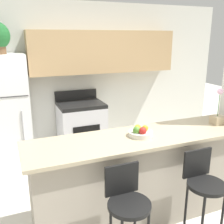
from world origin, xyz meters
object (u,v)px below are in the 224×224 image
Objects in this scene: refrigerator at (5,113)px; fruit_bowl at (140,132)px; orchid_vase at (218,115)px; bar_stool_right at (204,185)px; stove_range at (81,128)px; bar_stool_left at (127,204)px.

refrigerator is 6.91× the size of fruit_bowl.
orchid_vase is 1.70× the size of fruit_bowl.
bar_stool_right is 0.78m from fruit_bowl.
bar_stool_right is at bearing -78.12° from stove_range.
fruit_bowl reaches higher than bar_stool_right.
orchid_vase is (1.13, -1.91, 0.64)m from stove_range.
refrigerator reaches higher than orchid_vase.
fruit_bowl is at bearing 127.02° from bar_stool_right.
bar_stool_left is at bearing -159.26° from orchid_vase.
orchid_vase is (1.41, 0.53, 0.47)m from bar_stool_left.
bar_stool_left is 3.74× the size of fruit_bowl.
stove_range is 1.99m from fruit_bowl.
stove_range is 2.51× the size of orchid_vase.
refrigerator is at bearing -178.39° from stove_range.
refrigerator is at bearing 124.72° from fruit_bowl.
orchid_vase is (2.31, -1.87, 0.23)m from refrigerator.
stove_range is at bearing 1.61° from refrigerator.
fruit_bowl is at bearing 179.99° from orchid_vase.
bar_stool_right is (0.51, -2.44, 0.16)m from stove_range.
fruit_bowl reaches higher than bar_stool_left.
fruit_bowl is (0.40, 0.53, 0.40)m from bar_stool_left.
refrigerator is 2.96m from bar_stool_right.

